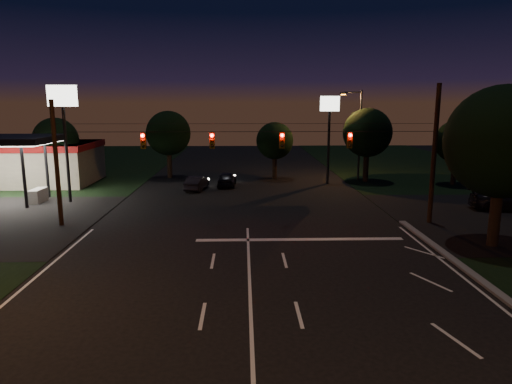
{
  "coord_description": "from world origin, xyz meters",
  "views": [
    {
      "loc": [
        -0.25,
        -13.8,
        7.79
      ],
      "look_at": [
        0.44,
        10.59,
        3.0
      ],
      "focal_mm": 32.0,
      "sensor_mm": 36.0,
      "label": 1
    }
  ],
  "objects_px": {
    "car_oncoming_a": "(227,179)",
    "utility_pole_right": "(429,223)",
    "tree_right_near": "(501,143)",
    "car_oncoming_b": "(197,183)",
    "car_cross": "(508,200)"
  },
  "relations": [
    {
      "from": "utility_pole_right",
      "to": "car_cross",
      "type": "height_order",
      "value": "utility_pole_right"
    },
    {
      "from": "utility_pole_right",
      "to": "car_oncoming_a",
      "type": "bearing_deg",
      "value": 134.72
    },
    {
      "from": "tree_right_near",
      "to": "car_oncoming_a",
      "type": "height_order",
      "value": "tree_right_near"
    },
    {
      "from": "car_oncoming_a",
      "to": "utility_pole_right",
      "type": "bearing_deg",
      "value": 137.66
    },
    {
      "from": "tree_right_near",
      "to": "car_cross",
      "type": "xyz_separation_m",
      "value": [
        5.58,
        8.12,
        -4.92
      ]
    },
    {
      "from": "tree_right_near",
      "to": "car_cross",
      "type": "height_order",
      "value": "tree_right_near"
    },
    {
      "from": "tree_right_near",
      "to": "car_oncoming_b",
      "type": "height_order",
      "value": "tree_right_near"
    },
    {
      "from": "utility_pole_right",
      "to": "car_cross",
      "type": "bearing_deg",
      "value": 24.8
    },
    {
      "from": "car_oncoming_b",
      "to": "car_cross",
      "type": "xyz_separation_m",
      "value": [
        23.58,
        -8.72,
        0.12
      ]
    },
    {
      "from": "car_cross",
      "to": "car_oncoming_b",
      "type": "bearing_deg",
      "value": 80.82
    },
    {
      "from": "tree_right_near",
      "to": "car_cross",
      "type": "distance_m",
      "value": 11.01
    },
    {
      "from": "utility_pole_right",
      "to": "car_oncoming_b",
      "type": "relative_size",
      "value": 2.34
    },
    {
      "from": "utility_pole_right",
      "to": "car_oncoming_b",
      "type": "height_order",
      "value": "utility_pole_right"
    },
    {
      "from": "utility_pole_right",
      "to": "car_oncoming_b",
      "type": "xyz_separation_m",
      "value": [
        -16.48,
        12.0,
        0.63
      ]
    },
    {
      "from": "car_oncoming_a",
      "to": "car_oncoming_b",
      "type": "distance_m",
      "value": 3.31
    }
  ]
}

